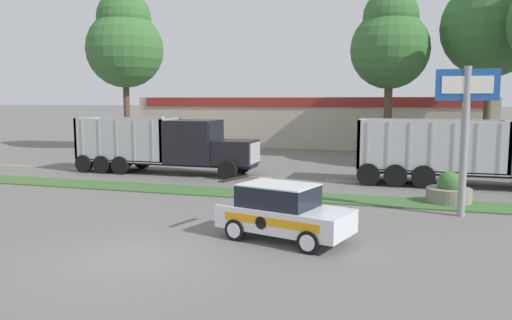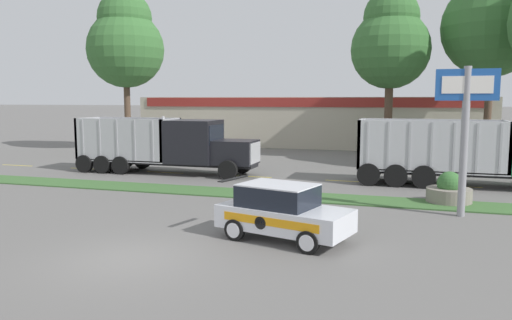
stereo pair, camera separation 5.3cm
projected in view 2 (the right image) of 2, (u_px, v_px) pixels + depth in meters
name	position (u px, v px, depth m)	size (l,w,h in m)	color
ground_plane	(129.00, 259.00, 13.67)	(600.00, 600.00, 0.00)	slate
grass_verge	(243.00, 193.00, 22.96)	(120.00, 2.12, 0.06)	#3D6633
centre_line_1	(17.00, 165.00, 32.85)	(2.40, 0.14, 0.01)	yellow
centre_line_2	(87.00, 169.00, 31.27)	(2.40, 0.14, 0.01)	yellow
centre_line_3	(165.00, 172.00, 29.70)	(2.40, 0.14, 0.01)	yellow
centre_line_4	(251.00, 177.00, 28.12)	(2.40, 0.14, 0.01)	yellow
centre_line_5	(348.00, 181.00, 26.54)	(2.40, 0.14, 0.01)	yellow
centre_line_6	(457.00, 186.00, 24.96)	(2.40, 0.14, 0.01)	yellow
dump_truck_lead	(180.00, 147.00, 29.03)	(10.90, 2.79, 3.38)	black
dump_truck_trail	(508.00, 156.00, 24.22)	(12.11, 2.73, 3.31)	black
rally_car	(282.00, 211.00, 15.43)	(4.40, 2.86, 1.77)	silver
store_sign_post	(466.00, 114.00, 18.17)	(2.18, 0.28, 5.53)	gray
stone_planter	(449.00, 192.00, 20.91)	(1.84, 1.84, 1.35)	gray
store_building_backdrop	(314.00, 120.00, 48.86)	(31.44, 12.10, 4.51)	#BCB29E
tree_behind_left	(493.00, 17.00, 34.26)	(6.84, 6.84, 14.41)	brown
tree_behind_right	(125.00, 42.00, 41.62)	(6.40, 6.40, 13.29)	brown
tree_behind_far_right	(391.00, 42.00, 35.39)	(5.60, 5.60, 12.07)	brown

